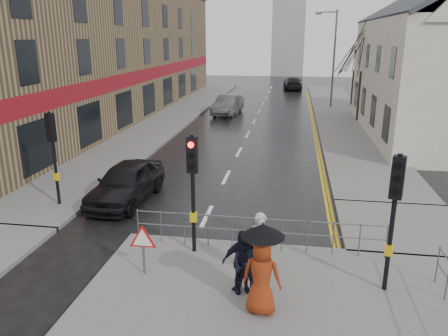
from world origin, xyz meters
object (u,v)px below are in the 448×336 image
(car_mid, at_px, (228,105))
(pedestrian_d, at_px, (241,261))
(car_parked, at_px, (126,182))
(pedestrian_b, at_px, (247,264))
(pedestrian_a, at_px, (260,246))
(pedestrian_with_umbrella, at_px, (262,266))

(car_mid, bearing_deg, pedestrian_d, -73.64)
(car_parked, distance_m, car_mid, 19.82)
(pedestrian_b, bearing_deg, car_parked, 150.52)
(pedestrian_a, xyz_separation_m, car_parked, (-5.44, 4.88, -0.25))
(pedestrian_a, relative_size, car_mid, 0.37)
(car_parked, bearing_deg, pedestrian_with_umbrella, -45.05)
(pedestrian_b, bearing_deg, car_mid, 117.97)
(pedestrian_b, bearing_deg, pedestrian_d, 160.48)
(car_mid, bearing_deg, pedestrian_with_umbrella, -72.77)
(pedestrian_with_umbrella, height_order, car_parked, pedestrian_with_umbrella)
(pedestrian_d, height_order, car_parked, pedestrian_d)
(pedestrian_with_umbrella, bearing_deg, pedestrian_d, 125.05)
(pedestrian_b, xyz_separation_m, car_parked, (-5.20, 5.74, -0.18))
(car_parked, bearing_deg, car_mid, 91.28)
(pedestrian_a, relative_size, pedestrian_d, 1.09)
(pedestrian_b, distance_m, car_parked, 7.74)
(car_parked, relative_size, car_mid, 0.96)
(pedestrian_d, height_order, car_mid, pedestrian_d)
(pedestrian_d, relative_size, car_parked, 0.36)
(pedestrian_b, distance_m, pedestrian_d, 0.19)
(pedestrian_d, distance_m, car_mid, 25.77)
(pedestrian_with_umbrella, bearing_deg, car_parked, 131.18)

